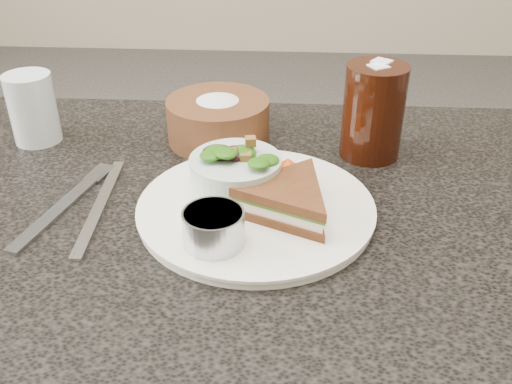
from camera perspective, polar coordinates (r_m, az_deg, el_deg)
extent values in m
cylinder|color=white|center=(0.70, 0.00, -1.67)|extent=(0.29, 0.29, 0.01)
cylinder|color=#AAAEB5|center=(0.62, -4.26, -3.63)|extent=(0.09, 0.09, 0.04)
cone|color=#F3500D|center=(0.74, 3.19, 2.36)|extent=(0.09, 0.09, 0.03)
cube|color=gray|center=(0.75, -19.06, -1.61)|extent=(0.06, 0.19, 0.01)
cube|color=#B5B5B5|center=(0.74, -15.33, -1.29)|extent=(0.02, 0.22, 0.00)
cylinder|color=silver|center=(0.92, -21.43, 7.79)|extent=(0.08, 0.08, 0.10)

